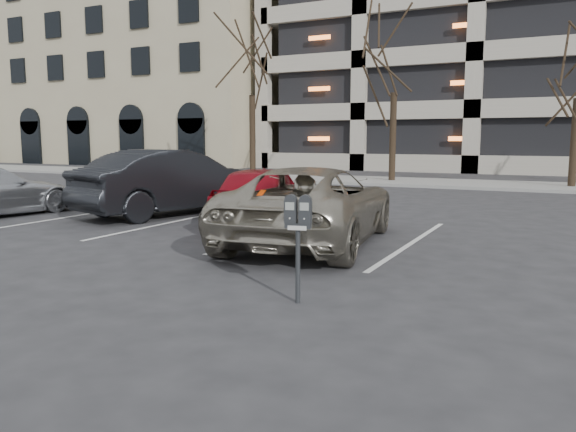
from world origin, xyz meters
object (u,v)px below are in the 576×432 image
Objects in this scene: parking_meter at (298,222)px; tree_a at (252,43)px; suv_silver at (312,205)px; car_dark at (173,182)px; tree_b at (395,36)px; car_red at (263,195)px.

tree_a is at bearing 108.25° from parking_meter.
car_dark reaches higher than suv_silver.
tree_a reaches higher than parking_meter.
suv_silver is (2.72, -14.47, -5.48)m from tree_b.
parking_meter is 0.23× the size of suv_silver.
tree_b is 13.72m from car_dark.
tree_a is at bearing 180.00° from tree_b.
car_red is at bearing -174.39° from car_dark.
car_red is at bearing -46.33° from suv_silver.
tree_b is 1.72× the size of car_dark.
tree_b reaches higher than parking_meter.
suv_silver is 5.18m from car_dark.
tree_b is 15.71m from suv_silver.
tree_a is 16.26m from car_red.
tree_a is 1.78× the size of car_dark.
car_dark reaches higher than parking_meter.
car_dark is (-4.77, 2.01, 0.12)m from suv_silver.
tree_a reaches higher than car_red.
car_dark is (4.95, -12.46, -5.58)m from tree_a.
car_dark is at bearing 124.52° from parking_meter.
parking_meter is at bearing 107.27° from car_red.
tree_b is 2.16× the size of car_red.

